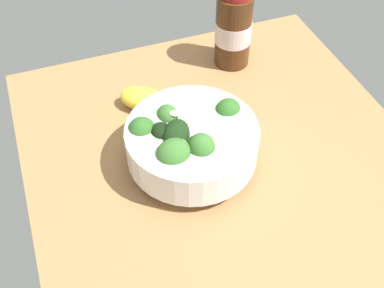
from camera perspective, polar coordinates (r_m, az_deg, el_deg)
The scene contains 4 objects.
ground_plane at distance 77.91cm, azimuth 3.02°, elevation -1.63°, with size 58.50×58.50×4.88cm, color #996D42.
bowl_of_broccoli at distance 70.54cm, azimuth -0.27°, elevation 0.32°, with size 19.14×19.14×9.71cm.
lemon_wedge at distance 81.72cm, azimuth -5.75°, elevation 5.23°, with size 7.72×4.55×3.64cm, color yellow.
bottle_tall at distance 88.26cm, azimuth 4.83°, elevation 13.20°, with size 6.46×6.46×14.92cm.
Camera 1 is at (46.91, -21.51, 55.94)cm, focal length 45.97 mm.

